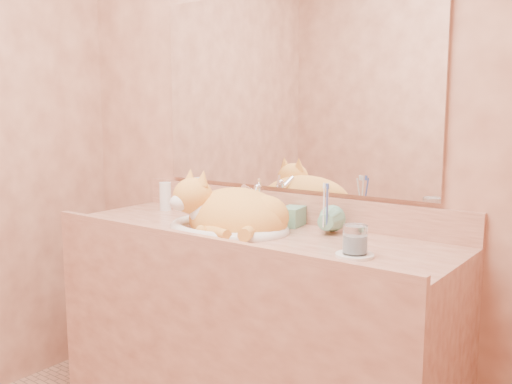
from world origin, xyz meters
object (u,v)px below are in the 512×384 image
Objects in this scene: sink_basin at (229,210)px; water_glass at (355,239)px; vanity_counter at (249,337)px; soap_dispenser at (287,207)px; cat at (230,211)px; toothbrush_cup at (325,224)px.

sink_basin is 5.31× the size of water_glass.
soap_dispenser is at bearing 56.65° from vanity_counter.
sink_basin is 0.01m from cat.
vanity_counter is at bearing 21.55° from cat.
vanity_counter is at bearing -132.94° from soap_dispenser.
cat reaches higher than soap_dispenser.
soap_dispenser is at bearing 53.86° from sink_basin.
cat is 0.58m from water_glass.
water_glass is (0.41, -0.23, -0.03)m from soap_dispenser.
vanity_counter is at bearing 25.54° from sink_basin.
toothbrush_cup is (0.35, 0.12, -0.03)m from cat.
sink_basin is (-0.08, -0.02, 0.50)m from vanity_counter.
sink_basin is at bearing -174.24° from cat.
soap_dispenser is (0.09, 0.13, 0.51)m from vanity_counter.
vanity_counter is 17.30× the size of water_glass.
soap_dispenser is at bearing 170.58° from toothbrush_cup.
toothbrush_cup is at bearing 25.23° from cat.
cat is at bearing -164.85° from vanity_counter.
toothbrush_cup is at bearing 19.77° from vanity_counter.
cat is 4.71× the size of water_glass.
water_glass reaches higher than toothbrush_cup.
vanity_counter is 3.67× the size of cat.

